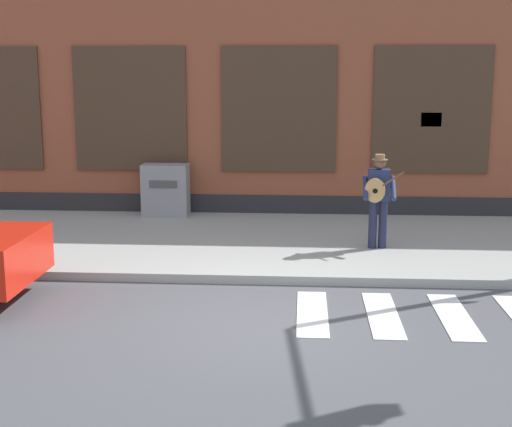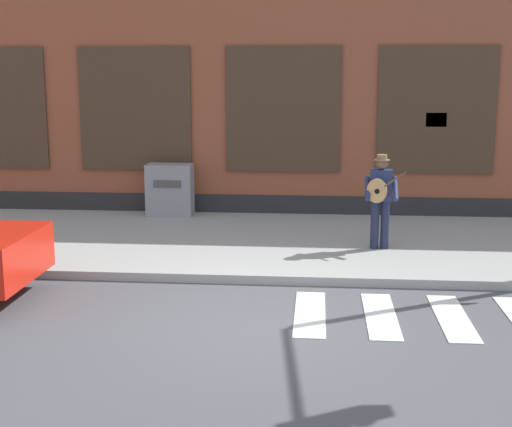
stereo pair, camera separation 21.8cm
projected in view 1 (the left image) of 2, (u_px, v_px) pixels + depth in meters
ground_plane at (259, 323)px, 9.37m from camera, size 160.00×160.00×0.00m
sidewalk at (273, 242)px, 13.56m from camera, size 28.00×5.10×0.14m
building_backdrop at (282, 82)px, 17.43m from camera, size 28.00×4.06×6.08m
crosswalk at (490, 317)px, 9.60m from camera, size 5.20×1.90×0.01m
busker at (378, 195)px, 12.63m from camera, size 0.71×0.53×1.69m
utility_box at (166, 190)px, 15.65m from camera, size 1.00×0.55×1.14m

